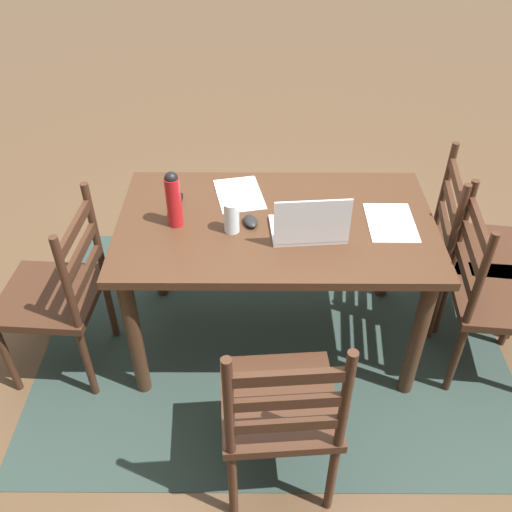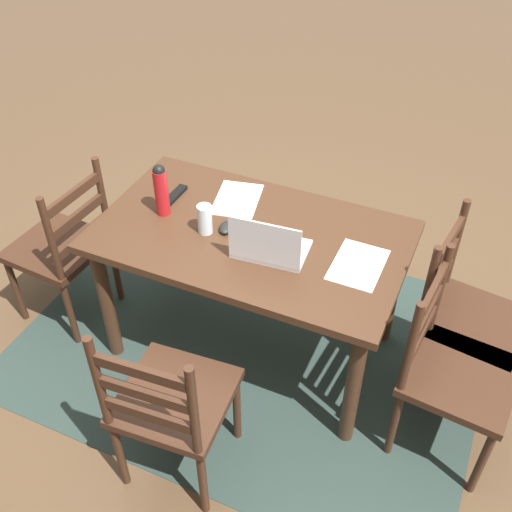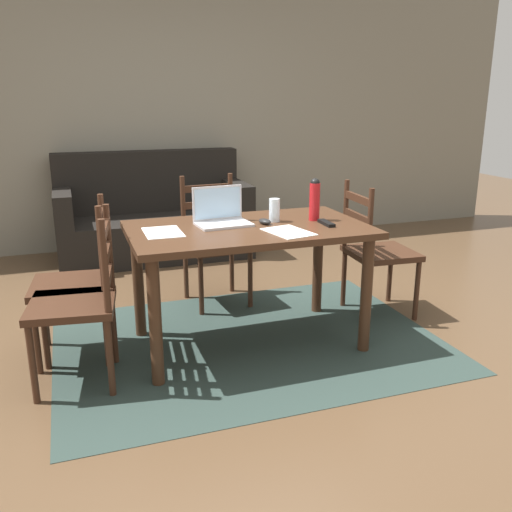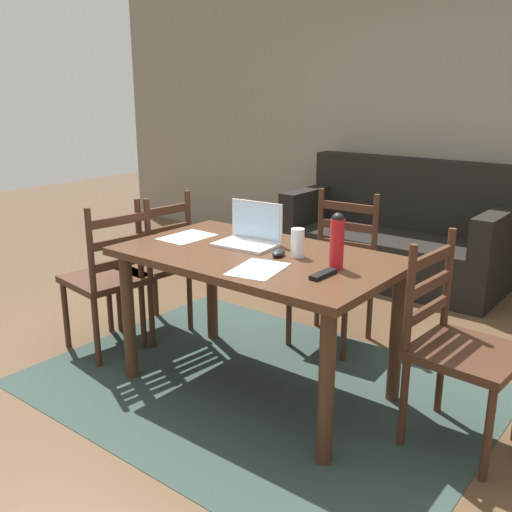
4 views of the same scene
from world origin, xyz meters
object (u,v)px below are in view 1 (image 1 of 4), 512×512
object	(u,v)px
chair_left_near	(471,249)
chair_right_far	(58,294)
chair_left_far	(493,295)
chair_far_head	(280,409)
laptop	(309,226)
water_bottle	(173,198)
dining_table	(276,239)
drinking_glass	(232,217)
tv_remote	(176,205)
computer_mouse	(251,221)

from	to	relation	value
chair_left_near	chair_right_far	distance (m)	2.04
chair_left_far	chair_right_far	bearing A→B (deg)	0.19
chair_left_near	chair_far_head	size ratio (longest dim) A/B	1.00
laptop	water_bottle	xyz separation A→B (m)	(0.59, -0.09, 0.08)
chair_right_far	laptop	xyz separation A→B (m)	(-1.14, -0.05, 0.36)
dining_table	chair_left_far	size ratio (longest dim) A/B	1.51
chair_left_far	water_bottle	xyz separation A→B (m)	(1.45, -0.14, 0.44)
chair_left_near	drinking_glass	xyz separation A→B (m)	(1.20, 0.25, 0.37)
chair_right_far	chair_far_head	distance (m)	1.18
chair_left_far	tv_remote	xyz separation A→B (m)	(1.47, -0.28, 0.31)
laptop	chair_right_far	bearing A→B (deg)	2.65
chair_left_far	drinking_glass	xyz separation A→B (m)	(1.20, -0.09, 0.37)
dining_table	chair_left_far	xyz separation A→B (m)	(-1.01, 0.16, -0.19)
chair_left_near	water_bottle	bearing A→B (deg)	7.85
dining_table	laptop	xyz separation A→B (m)	(-0.14, 0.12, 0.16)
chair_right_far	laptop	distance (m)	1.20
chair_far_head	tv_remote	world-z (taller)	chair_far_head
drinking_glass	computer_mouse	distance (m)	0.11
chair_right_far	laptop	world-z (taller)	laptop
tv_remote	chair_far_head	bearing A→B (deg)	-61.44
drinking_glass	chair_far_head	bearing A→B (deg)	105.55
dining_table	chair_left_near	distance (m)	1.04
laptop	water_bottle	size ratio (longest dim) A/B	1.27
chair_left_far	laptop	world-z (taller)	laptop
chair_right_far	drinking_glass	distance (m)	0.89
chair_far_head	water_bottle	size ratio (longest dim) A/B	3.57
chair_left_far	water_bottle	distance (m)	1.52
chair_left_far	computer_mouse	world-z (taller)	chair_left_far
chair_left_near	computer_mouse	distance (m)	1.18
chair_left_far	chair_right_far	xyz separation A→B (m)	(2.01, 0.01, 0.00)
drinking_glass	chair_right_far	bearing A→B (deg)	6.80
laptop	tv_remote	bearing A→B (deg)	-20.97
computer_mouse	chair_far_head	bearing A→B (deg)	83.81
chair_left_far	drinking_glass	size ratio (longest dim) A/B	6.57
chair_left_near	chair_right_far	world-z (taller)	same
laptop	chair_left_far	bearing A→B (deg)	176.95
chair_left_far	tv_remote	bearing A→B (deg)	-10.68
tv_remote	water_bottle	bearing A→B (deg)	-81.73
chair_left_near	drinking_glass	world-z (taller)	chair_left_near
dining_table	chair_left_near	world-z (taller)	chair_left_near
chair_far_head	chair_right_far	bearing A→B (deg)	-31.62
dining_table	drinking_glass	xyz separation A→B (m)	(0.20, 0.07, 0.18)
chair_left_near	laptop	distance (m)	0.98
chair_right_far	water_bottle	xyz separation A→B (m)	(-0.56, -0.14, 0.44)
chair_right_far	tv_remote	world-z (taller)	chair_right_far
chair_right_far	chair_far_head	xyz separation A→B (m)	(-1.01, 0.62, 0.00)
chair_left_near	dining_table	bearing A→B (deg)	9.81
water_bottle	drinking_glass	world-z (taller)	water_bottle
chair_left_far	chair_far_head	size ratio (longest dim) A/B	1.00
chair_right_far	chair_far_head	size ratio (longest dim) A/B	1.00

